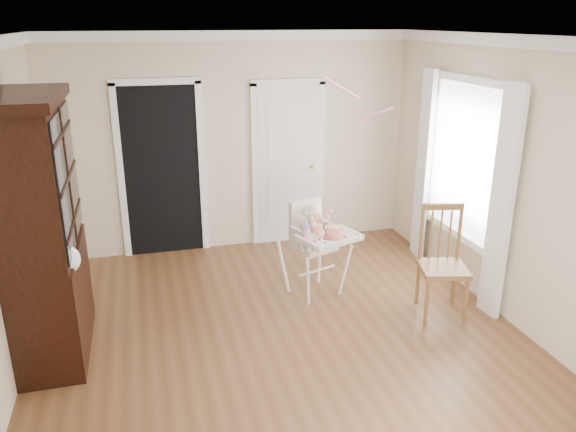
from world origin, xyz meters
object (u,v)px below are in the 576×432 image
object	(u,v)px
high_chair	(315,238)
china_cabinet	(43,230)
dining_chair	(443,264)
sippy_cup	(306,231)
cake	(334,232)

from	to	relation	value
high_chair	china_cabinet	size ratio (longest dim) A/B	0.46
dining_chair	high_chair	bearing A→B (deg)	162.32
high_chair	china_cabinet	xyz separation A→B (m)	(-2.55, -0.43, 0.49)
sippy_cup	china_cabinet	world-z (taller)	china_cabinet
high_chair	sippy_cup	bearing A→B (deg)	-147.71
high_chair	dining_chair	world-z (taller)	dining_chair
sippy_cup	high_chair	bearing A→B (deg)	51.59
high_chair	cake	bearing A→B (deg)	-81.55
high_chair	china_cabinet	world-z (taller)	china_cabinet
cake	dining_chair	bearing A→B (deg)	-24.84
high_chair	dining_chair	bearing A→B (deg)	-51.10
dining_chair	sippy_cup	bearing A→B (deg)	173.32
sippy_cup	dining_chair	xyz separation A→B (m)	(1.28, -0.49, -0.30)
high_chair	sippy_cup	size ratio (longest dim) A/B	5.25
high_chair	sippy_cup	world-z (taller)	high_chair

